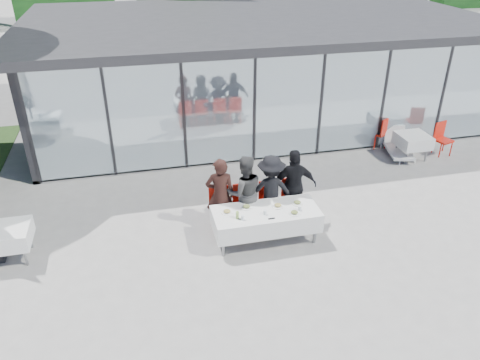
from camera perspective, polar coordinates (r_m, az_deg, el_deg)
name	(u,v)px	position (r m, az deg, el deg)	size (l,w,h in m)	color
ground	(255,248)	(10.06, 1.79, -8.30)	(90.00, 90.00, 0.00)	gray
pavilion	(251,52)	(16.89, 1.39, 15.37)	(14.80, 8.80, 3.44)	gray
dining_table	(266,219)	(10.01, 3.15, -4.76)	(2.26, 0.96, 0.75)	silver
diner_a	(220,195)	(10.20, -2.42, -1.83)	(0.64, 0.64, 1.75)	#311A15
diner_chair_a	(220,206)	(10.46, -2.49, -3.14)	(0.44, 0.44, 0.97)	red
diner_b	(244,192)	(10.30, 0.54, -1.51)	(0.84, 0.84, 1.74)	#434343
diner_chair_b	(243,203)	(10.55, 0.40, -2.79)	(0.44, 0.44, 0.97)	red
diner_c	(271,190)	(10.46, 3.77, -1.28)	(1.08, 1.08, 1.67)	black
diner_chair_c	(269,200)	(10.69, 3.56, -2.40)	(0.44, 0.44, 0.97)	red
diner_d	(294,186)	(10.59, 6.59, -0.73)	(1.03, 1.03, 1.76)	black
diner_chair_d	(292,197)	(10.84, 6.32, -2.05)	(0.44, 0.44, 0.97)	red
plate_a	(227,212)	(9.80, -1.59, -3.88)	(0.25, 0.25, 0.07)	white
plate_b	(247,207)	(9.96, 0.81, -3.28)	(0.25, 0.25, 0.07)	white
plate_c	(278,206)	(10.03, 4.64, -3.14)	(0.25, 0.25, 0.07)	white
plate_d	(297,203)	(10.17, 7.00, -2.76)	(0.25, 0.25, 0.07)	white
plate_extra	(294,213)	(9.82, 6.65, -3.99)	(0.25, 0.25, 0.07)	white
juice_bottle	(237,215)	(9.59, -0.33, -4.30)	(0.06, 0.06, 0.16)	#82AB47
drinking_glasses	(269,213)	(9.73, 3.62, -4.01)	(1.32, 0.16, 0.10)	silver
folded_eyeglasses	(272,219)	(9.63, 3.87, -4.71)	(0.14, 0.03, 0.01)	black
spare_table_left	(8,236)	(10.54, -26.41, -6.15)	(0.86, 0.86, 0.74)	silver
spare_table_right	(413,141)	(14.45, 20.32, 4.52)	(0.86, 0.86, 0.74)	silver
spare_chair_a	(442,137)	(15.10, 23.36, 4.88)	(0.55, 0.55, 0.97)	red
spare_chair_b	(381,131)	(14.88, 16.86, 5.71)	(0.60, 0.60, 0.97)	red
lounger	(397,146)	(14.73, 18.60, 4.01)	(0.90, 1.44, 0.72)	silver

